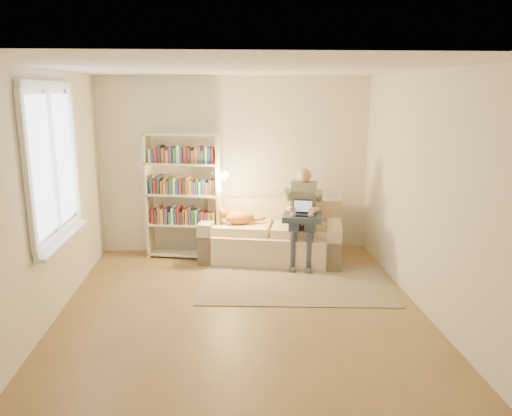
{
  "coord_description": "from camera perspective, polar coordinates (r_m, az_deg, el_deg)",
  "views": [
    {
      "loc": [
        -0.19,
        -5.15,
        2.37
      ],
      "look_at": [
        0.23,
        1.0,
        0.93
      ],
      "focal_mm": 35.0,
      "sensor_mm": 36.0,
      "label": 1
    }
  ],
  "objects": [
    {
      "name": "wall_back",
      "position": [
        7.48,
        -2.4,
        4.9
      ],
      "size": [
        4.0,
        0.02,
        2.6
      ],
      "primitive_type": "cube",
      "color": "silver",
      "rests_on": "floor"
    },
    {
      "name": "window",
      "position": [
        5.72,
        -21.75,
        2.17
      ],
      "size": [
        0.12,
        1.52,
        1.69
      ],
      "color": "white",
      "rests_on": "wall_left"
    },
    {
      "name": "wall_right",
      "position": [
        5.69,
        18.81,
        1.59
      ],
      "size": [
        0.02,
        4.5,
        2.6
      ],
      "primitive_type": "cube",
      "color": "silver",
      "rests_on": "floor"
    },
    {
      "name": "cat",
      "position": [
        7.08,
        -2.12,
        -1.06
      ],
      "size": [
        0.65,
        0.3,
        0.23
      ],
      "rotation": [
        0.0,
        0.0,
        -0.21
      ],
      "color": "orange",
      "rests_on": "sofa"
    },
    {
      "name": "laptop",
      "position": [
        6.82,
        4.94,
        -0.29
      ],
      "size": [
        0.32,
        0.3,
        0.22
      ],
      "rotation": [
        0.0,
        0.0,
        -0.21
      ],
      "color": "black",
      "rests_on": "blanket"
    },
    {
      "name": "person",
      "position": [
        6.93,
        5.4,
        -0.32
      ],
      "size": [
        0.46,
        0.62,
        1.34
      ],
      "rotation": [
        0.0,
        0.0,
        -0.21
      ],
      "color": "slate",
      "rests_on": "sofa"
    },
    {
      "name": "rug",
      "position": [
        6.4,
        4.55,
        -8.59
      ],
      "size": [
        2.52,
        1.64,
        0.01
      ],
      "primitive_type": "cube",
      "rotation": [
        0.0,
        0.0,
        -0.1
      ],
      "color": "gray",
      "rests_on": "floor"
    },
    {
      "name": "wall_left",
      "position": [
        5.56,
        -22.82,
        0.99
      ],
      "size": [
        0.02,
        4.5,
        2.6
      ],
      "primitive_type": "cube",
      "color": "silver",
      "rests_on": "floor"
    },
    {
      "name": "ceiling",
      "position": [
        5.15,
        -1.85,
        15.68
      ],
      "size": [
        4.0,
        4.5,
        0.02
      ],
      "primitive_type": "cube",
      "color": "white",
      "rests_on": "wall_back"
    },
    {
      "name": "blanket",
      "position": [
        6.83,
        4.92,
        -1.04
      ],
      "size": [
        0.6,
        0.53,
        0.08
      ],
      "primitive_type": "cube",
      "rotation": [
        0.0,
        0.0,
        -0.21
      ],
      "color": "#253342",
      "rests_on": "person"
    },
    {
      "name": "floor",
      "position": [
        5.67,
        -1.66,
        -11.58
      ],
      "size": [
        4.5,
        4.5,
        0.0
      ],
      "primitive_type": "plane",
      "color": "olive",
      "rests_on": "ground"
    },
    {
      "name": "wall_front",
      "position": [
        3.09,
        -0.17,
        -7.14
      ],
      "size": [
        4.0,
        0.02,
        2.6
      ],
      "primitive_type": "cube",
      "color": "silver",
      "rests_on": "floor"
    },
    {
      "name": "bookshelf",
      "position": [
        7.2,
        -8.26,
        2.1
      ],
      "size": [
        1.2,
        0.57,
        1.83
      ],
      "rotation": [
        0.0,
        0.0,
        -0.21
      ],
      "color": "beige",
      "rests_on": "floor"
    },
    {
      "name": "sofa",
      "position": [
        7.22,
        1.81,
        -3.48
      ],
      "size": [
        2.11,
        1.28,
        0.84
      ],
      "rotation": [
        0.0,
        0.0,
        -0.21
      ],
      "color": "beige",
      "rests_on": "floor"
    }
  ]
}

